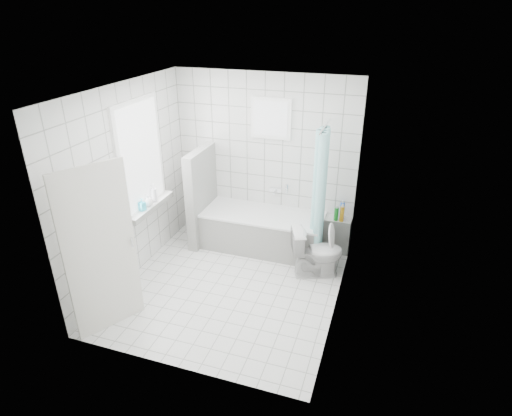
% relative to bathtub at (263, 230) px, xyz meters
% --- Properties ---
extents(ground, '(3.00, 3.00, 0.00)m').
position_rel_bathtub_xyz_m(ground, '(-0.10, -1.12, -0.29)').
color(ground, white).
rests_on(ground, ground).
extents(ceiling, '(3.00, 3.00, 0.00)m').
position_rel_bathtub_xyz_m(ceiling, '(-0.10, -1.12, 2.31)').
color(ceiling, white).
rests_on(ceiling, ground).
extents(wall_back, '(2.80, 0.02, 2.60)m').
position_rel_bathtub_xyz_m(wall_back, '(-0.10, 0.38, 1.01)').
color(wall_back, white).
rests_on(wall_back, ground).
extents(wall_front, '(2.80, 0.02, 2.60)m').
position_rel_bathtub_xyz_m(wall_front, '(-0.10, -2.62, 1.01)').
color(wall_front, white).
rests_on(wall_front, ground).
extents(wall_left, '(0.02, 3.00, 2.60)m').
position_rel_bathtub_xyz_m(wall_left, '(-1.50, -1.12, 1.01)').
color(wall_left, white).
rests_on(wall_left, ground).
extents(wall_right, '(0.02, 3.00, 2.60)m').
position_rel_bathtub_xyz_m(wall_right, '(1.30, -1.12, 1.01)').
color(wall_right, white).
rests_on(wall_right, ground).
extents(window_left, '(0.01, 0.90, 1.40)m').
position_rel_bathtub_xyz_m(window_left, '(-1.45, -0.82, 1.31)').
color(window_left, white).
rests_on(window_left, wall_left).
extents(window_back, '(0.50, 0.01, 0.50)m').
position_rel_bathtub_xyz_m(window_back, '(0.00, 0.33, 1.66)').
color(window_back, white).
rests_on(window_back, wall_back).
extents(window_sill, '(0.18, 1.02, 0.08)m').
position_rel_bathtub_xyz_m(window_sill, '(-1.41, -0.82, 0.57)').
color(window_sill, white).
rests_on(window_sill, wall_left).
extents(door, '(0.43, 0.72, 2.00)m').
position_rel_bathtub_xyz_m(door, '(-1.15, -2.26, 0.71)').
color(door, silver).
rests_on(door, ground).
extents(bathtub, '(1.83, 0.77, 0.58)m').
position_rel_bathtub_xyz_m(bathtub, '(0.00, 0.00, 0.00)').
color(bathtub, white).
rests_on(bathtub, ground).
extents(partition_wall, '(0.15, 0.85, 1.50)m').
position_rel_bathtub_xyz_m(partition_wall, '(-0.98, -0.05, 0.46)').
color(partition_wall, white).
rests_on(partition_wall, ground).
extents(tiled_ledge, '(0.40, 0.24, 0.55)m').
position_rel_bathtub_xyz_m(tiled_ledge, '(1.10, 0.25, -0.02)').
color(tiled_ledge, white).
rests_on(tiled_ledge, ground).
extents(toilet, '(0.80, 0.63, 0.71)m').
position_rel_bathtub_xyz_m(toilet, '(0.93, -0.47, 0.07)').
color(toilet, silver).
rests_on(toilet, ground).
extents(curtain_rod, '(0.02, 0.80, 0.02)m').
position_rel_bathtub_xyz_m(curtain_rod, '(0.85, -0.02, 1.71)').
color(curtain_rod, silver).
rests_on(curtain_rod, wall_back).
extents(shower_curtain, '(0.14, 0.48, 1.78)m').
position_rel_bathtub_xyz_m(shower_curtain, '(0.85, -0.16, 0.81)').
color(shower_curtain, '#44C9C4').
rests_on(shower_curtain, curtain_rod).
extents(tub_faucet, '(0.18, 0.06, 0.06)m').
position_rel_bathtub_xyz_m(tub_faucet, '(0.10, 0.33, 0.56)').
color(tub_faucet, silver).
rests_on(tub_faucet, wall_back).
extents(sill_bottles, '(0.16, 0.42, 0.27)m').
position_rel_bathtub_xyz_m(sill_bottles, '(-1.40, -0.85, 0.71)').
color(sill_bottles, '#34D3ED').
rests_on(sill_bottles, window_sill).
extents(ledge_bottles, '(0.15, 0.15, 0.26)m').
position_rel_bathtub_xyz_m(ledge_bottles, '(1.13, 0.22, 0.37)').
color(ledge_bottles, blue).
rests_on(ledge_bottles, tiled_ledge).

